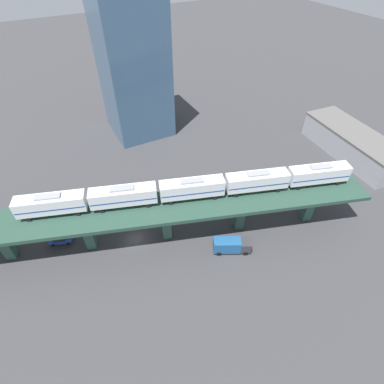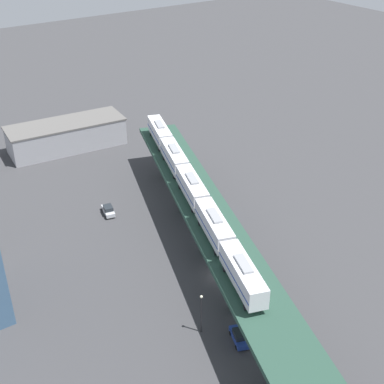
{
  "view_description": "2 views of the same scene",
  "coord_description": "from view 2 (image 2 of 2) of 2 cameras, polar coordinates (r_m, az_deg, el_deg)",
  "views": [
    {
      "loc": [
        38.94,
        -7.55,
        48.4
      ],
      "look_at": [
        2.38,
        11.7,
        10.16
      ],
      "focal_mm": 28.0,
      "sensor_mm": 36.0,
      "label": 1
    },
    {
      "loc": [
        -43.8,
        -56.03,
        57.53
      ],
      "look_at": [
        2.38,
        11.7,
        10.16
      ],
      "focal_mm": 50.0,
      "sensor_mm": 36.0,
      "label": 2
    }
  ],
  "objects": [
    {
      "name": "street_lamp",
      "position": [
        79.0,
        0.99,
        -12.54
      ],
      "size": [
        0.44,
        0.44,
        6.94
      ],
      "color": "black",
      "rests_on": "ground"
    },
    {
      "name": "warehouse_building",
      "position": [
        136.95,
        -13.24,
        5.91
      ],
      "size": [
        29.36,
        12.71,
        6.8
      ],
      "color": "#99999E",
      "rests_on": "ground"
    },
    {
      "name": "elevated_viaduct",
      "position": [
        86.86,
        3.1,
        -5.28
      ],
      "size": [
        36.75,
        90.01,
        8.66
      ],
      "color": "#244135",
      "rests_on": "ground"
    },
    {
      "name": "subway_train",
      "position": [
        94.16,
        0.0,
        0.55
      ],
      "size": [
        22.17,
        60.15,
        4.45
      ],
      "color": "silver",
      "rests_on": "elevated_viaduct"
    },
    {
      "name": "delivery_truck",
      "position": [
        106.18,
        2.76,
        -1.7
      ],
      "size": [
        5.3,
        7.43,
        3.2
      ],
      "color": "#333338",
      "rests_on": "ground"
    },
    {
      "name": "ground_plane",
      "position": [
        91.47,
        2.94,
        -9.0
      ],
      "size": [
        400.0,
        400.0,
        0.0
      ],
      "primitive_type": "plane",
      "color": "#38383A"
    },
    {
      "name": "street_car_blue",
      "position": [
        80.09,
        5.07,
        -15.09
      ],
      "size": [
        3.22,
        4.75,
        1.89
      ],
      "color": "#233D93",
      "rests_on": "ground"
    },
    {
      "name": "street_car_silver",
      "position": [
        108.23,
        -8.93,
        -1.92
      ],
      "size": [
        2.67,
        4.68,
        1.89
      ],
      "color": "#B7BABF",
      "rests_on": "ground"
    }
  ]
}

